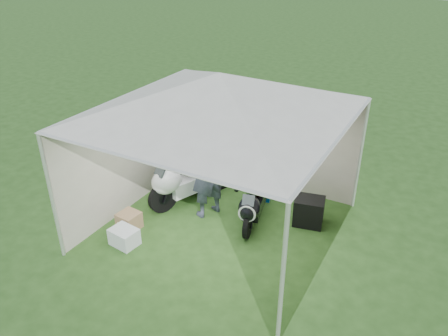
{
  "coord_description": "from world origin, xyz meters",
  "views": [
    {
      "loc": [
        3.35,
        -5.92,
        4.87
      ],
      "look_at": [
        -0.11,
        0.35,
        1.1
      ],
      "focal_mm": 35.0,
      "sensor_mm": 36.0,
      "label": 1
    }
  ],
  "objects_px": {
    "person_blue_jacket": "(207,169)",
    "equipment_box": "(309,211)",
    "motorcycle_black": "(254,199)",
    "crate_0": "(124,237)",
    "canopy_tent": "(221,98)",
    "paddock_stand": "(262,193)",
    "motorcycle_white": "(189,176)",
    "crate_1": "(129,221)",
    "crate_2": "(127,224)",
    "person_dark_jacket": "(185,152)"
  },
  "relations": [
    {
      "from": "person_dark_jacket",
      "to": "crate_1",
      "type": "distance_m",
      "value": 1.94
    },
    {
      "from": "crate_2",
      "to": "person_blue_jacket",
      "type": "bearing_deg",
      "value": 47.9
    },
    {
      "from": "motorcycle_black",
      "to": "crate_1",
      "type": "relative_size",
      "value": 4.79
    },
    {
      "from": "crate_0",
      "to": "canopy_tent",
      "type": "bearing_deg",
      "value": 45.48
    },
    {
      "from": "person_blue_jacket",
      "to": "crate_0",
      "type": "xyz_separation_m",
      "value": [
        -0.8,
        -1.58,
        -0.85
      ]
    },
    {
      "from": "motorcycle_white",
      "to": "equipment_box",
      "type": "height_order",
      "value": "motorcycle_white"
    },
    {
      "from": "person_blue_jacket",
      "to": "crate_0",
      "type": "distance_m",
      "value": 1.96
    },
    {
      "from": "canopy_tent",
      "to": "equipment_box",
      "type": "relative_size",
      "value": 10.32
    },
    {
      "from": "canopy_tent",
      "to": "motorcycle_black",
      "type": "height_order",
      "value": "canopy_tent"
    },
    {
      "from": "crate_0",
      "to": "crate_1",
      "type": "relative_size",
      "value": 1.28
    },
    {
      "from": "equipment_box",
      "to": "crate_1",
      "type": "distance_m",
      "value": 3.41
    },
    {
      "from": "crate_1",
      "to": "crate_2",
      "type": "distance_m",
      "value": 0.08
    },
    {
      "from": "person_dark_jacket",
      "to": "crate_1",
      "type": "bearing_deg",
      "value": 104.02
    },
    {
      "from": "paddock_stand",
      "to": "crate_0",
      "type": "xyz_separation_m",
      "value": [
        -1.52,
        -2.59,
        0.02
      ]
    },
    {
      "from": "person_blue_jacket",
      "to": "equipment_box",
      "type": "distance_m",
      "value": 2.1
    },
    {
      "from": "person_blue_jacket",
      "to": "equipment_box",
      "type": "bearing_deg",
      "value": 131.61
    },
    {
      "from": "crate_1",
      "to": "crate_2",
      "type": "xyz_separation_m",
      "value": [
        -0.03,
        -0.04,
        -0.07
      ]
    },
    {
      "from": "crate_1",
      "to": "crate_2",
      "type": "relative_size",
      "value": 1.4
    },
    {
      "from": "canopy_tent",
      "to": "crate_1",
      "type": "bearing_deg",
      "value": -150.23
    },
    {
      "from": "crate_0",
      "to": "crate_2",
      "type": "height_order",
      "value": "crate_0"
    },
    {
      "from": "motorcycle_black",
      "to": "crate_0",
      "type": "xyz_separation_m",
      "value": [
        -1.71,
        -1.79,
        -0.34
      ]
    },
    {
      "from": "canopy_tent",
      "to": "paddock_stand",
      "type": "xyz_separation_m",
      "value": [
        0.25,
        1.3,
        -2.44
      ]
    },
    {
      "from": "motorcycle_white",
      "to": "person_dark_jacket",
      "type": "xyz_separation_m",
      "value": [
        -0.34,
        0.42,
        0.3
      ]
    },
    {
      "from": "equipment_box",
      "to": "person_blue_jacket",
      "type": "bearing_deg",
      "value": -161.29
    },
    {
      "from": "person_dark_jacket",
      "to": "crate_0",
      "type": "height_order",
      "value": "person_dark_jacket"
    },
    {
      "from": "equipment_box",
      "to": "paddock_stand",
      "type": "bearing_deg",
      "value": 161.65
    },
    {
      "from": "person_blue_jacket",
      "to": "crate_0",
      "type": "bearing_deg",
      "value": -4.08
    },
    {
      "from": "motorcycle_black",
      "to": "crate_0",
      "type": "distance_m",
      "value": 2.5
    },
    {
      "from": "crate_0",
      "to": "motorcycle_black",
      "type": "bearing_deg",
      "value": 46.33
    },
    {
      "from": "canopy_tent",
      "to": "equipment_box",
      "type": "bearing_deg",
      "value": 33.33
    },
    {
      "from": "equipment_box",
      "to": "crate_0",
      "type": "relative_size",
      "value": 1.16
    },
    {
      "from": "motorcycle_white",
      "to": "crate_0",
      "type": "relative_size",
      "value": 4.25
    },
    {
      "from": "paddock_stand",
      "to": "crate_1",
      "type": "distance_m",
      "value": 2.79
    },
    {
      "from": "motorcycle_white",
      "to": "crate_0",
      "type": "distance_m",
      "value": 1.86
    },
    {
      "from": "equipment_box",
      "to": "crate_2",
      "type": "height_order",
      "value": "equipment_box"
    },
    {
      "from": "motorcycle_black",
      "to": "paddock_stand",
      "type": "distance_m",
      "value": 0.89
    },
    {
      "from": "crate_2",
      "to": "crate_0",
      "type": "bearing_deg",
      "value": -55.08
    },
    {
      "from": "equipment_box",
      "to": "motorcycle_white",
      "type": "bearing_deg",
      "value": -170.53
    },
    {
      "from": "paddock_stand",
      "to": "crate_2",
      "type": "relative_size",
      "value": 1.37
    },
    {
      "from": "canopy_tent",
      "to": "equipment_box",
      "type": "distance_m",
      "value": 2.85
    },
    {
      "from": "motorcycle_white",
      "to": "person_dark_jacket",
      "type": "distance_m",
      "value": 0.62
    },
    {
      "from": "canopy_tent",
      "to": "person_blue_jacket",
      "type": "bearing_deg",
      "value": 147.78
    },
    {
      "from": "canopy_tent",
      "to": "person_dark_jacket",
      "type": "xyz_separation_m",
      "value": [
        -1.38,
        0.94,
        -1.69
      ]
    },
    {
      "from": "person_blue_jacket",
      "to": "crate_1",
      "type": "height_order",
      "value": "person_blue_jacket"
    },
    {
      "from": "canopy_tent",
      "to": "paddock_stand",
      "type": "bearing_deg",
      "value": 78.93
    },
    {
      "from": "canopy_tent",
      "to": "person_dark_jacket",
      "type": "bearing_deg",
      "value": 145.86
    },
    {
      "from": "canopy_tent",
      "to": "crate_0",
      "type": "distance_m",
      "value": 3.01
    },
    {
      "from": "motorcycle_black",
      "to": "crate_2",
      "type": "xyz_separation_m",
      "value": [
        -1.98,
        -1.4,
        -0.4
      ]
    },
    {
      "from": "canopy_tent",
      "to": "equipment_box",
      "type": "height_order",
      "value": "canopy_tent"
    },
    {
      "from": "paddock_stand",
      "to": "crate_0",
      "type": "relative_size",
      "value": 0.77
    }
  ]
}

